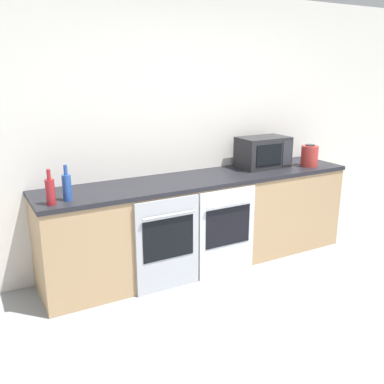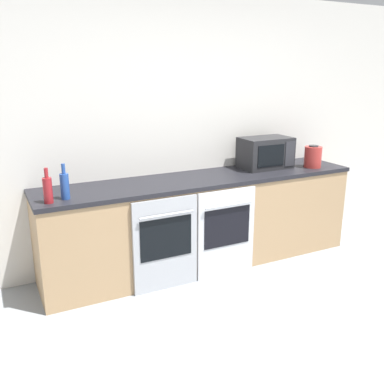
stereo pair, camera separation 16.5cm
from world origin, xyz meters
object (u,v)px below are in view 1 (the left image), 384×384
at_px(oven_left, 168,244).
at_px(bottle_red, 50,191).
at_px(microwave, 263,152).
at_px(kettle, 309,156).
at_px(oven_right, 227,232).
at_px(bottle_blue, 67,187).

distance_m(oven_left, bottle_red, 1.09).
xyz_separation_m(oven_left, microwave, (1.31, 0.40, 0.63)).
height_order(bottle_red, kettle, bottle_red).
height_order(oven_right, kettle, kettle).
height_order(oven_right, bottle_red, bottle_red).
bearing_deg(microwave, bottle_blue, -174.04).
xyz_separation_m(oven_right, bottle_blue, (-1.39, 0.18, 0.58)).
height_order(oven_left, microwave, microwave).
bearing_deg(bottle_blue, bottle_red, -159.88).
relative_size(microwave, bottle_red, 1.90).
relative_size(oven_right, bottle_blue, 2.92).
relative_size(oven_left, microwave, 1.59).
xyz_separation_m(microwave, bottle_red, (-2.23, -0.27, -0.05)).
height_order(oven_right, bottle_blue, bottle_blue).
bearing_deg(microwave, bottle_red, -173.13).
bearing_deg(kettle, bottle_blue, -179.61).
xyz_separation_m(bottle_blue, bottle_red, (-0.14, -0.05, -0.00)).
xyz_separation_m(oven_left, bottle_red, (-0.92, 0.13, 0.58)).
distance_m(microwave, kettle, 0.51).
bearing_deg(kettle, oven_right, -170.31).
distance_m(oven_left, kettle, 1.88).
bearing_deg(bottle_red, bottle_blue, 20.12).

